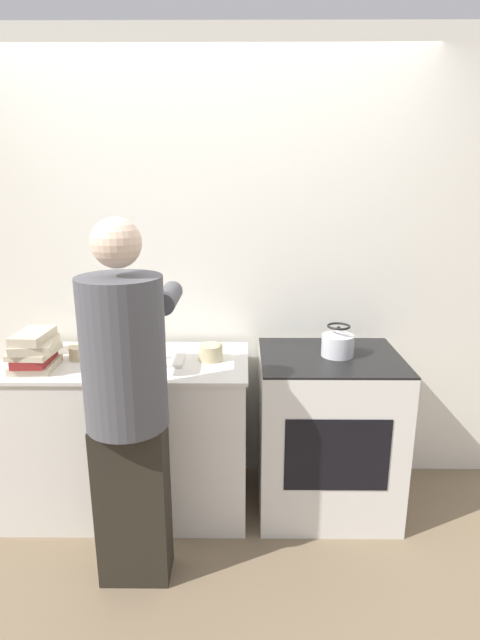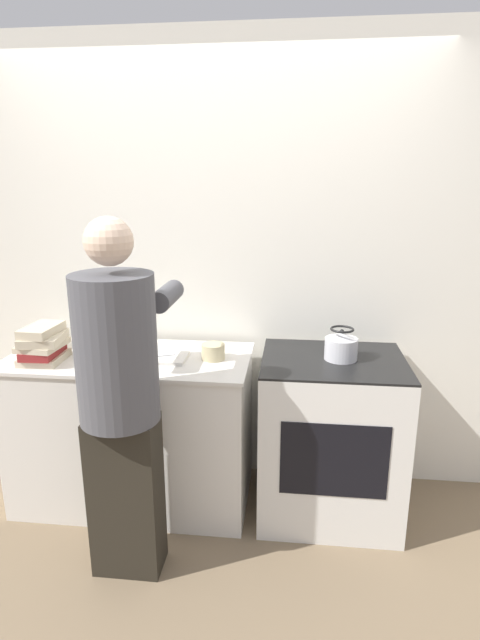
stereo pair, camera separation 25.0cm
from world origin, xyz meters
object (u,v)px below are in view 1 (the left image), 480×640
object	(u,v)px
kettle	(338,343)
bowl_prep	(81,352)
canister_jar	(40,342)
knife	(148,359)
oven	(327,432)
cutting_board	(157,360)
person	(127,398)

from	to	relation	value
kettle	bowl_prep	xyz separation A→B (m)	(-1.38, 0.02, -0.06)
kettle	canister_jar	distance (m)	1.63
knife	canister_jar	size ratio (longest dim) A/B	1.44
oven	cutting_board	world-z (taller)	oven
oven	knife	bearing A→B (deg)	-177.07
oven	canister_jar	world-z (taller)	canister_jar
oven	knife	world-z (taller)	knife
cutting_board	knife	world-z (taller)	knife
cutting_board	kettle	size ratio (longest dim) A/B	1.70
person	kettle	world-z (taller)	person
canister_jar	oven	bearing A→B (deg)	-3.59
cutting_board	bowl_prep	distance (m)	0.42
oven	cutting_board	bearing A→B (deg)	-177.75
kettle	bowl_prep	distance (m)	1.38
knife	kettle	world-z (taller)	kettle
cutting_board	knife	size ratio (longest dim) A/B	1.25
person	kettle	size ratio (longest dim) A/B	9.78
oven	canister_jar	xyz separation A→B (m)	(-1.59, 0.10, 0.49)
cutting_board	knife	xyz separation A→B (m)	(-0.04, -0.01, 0.01)
knife	person	bearing A→B (deg)	-111.76
person	canister_jar	distance (m)	0.89
person	bowl_prep	world-z (taller)	person
person	oven	bearing A→B (deg)	28.99
oven	knife	distance (m)	1.07
knife	bowl_prep	distance (m)	0.38
canister_jar	bowl_prep	bearing A→B (deg)	-17.17
person	cutting_board	xyz separation A→B (m)	(0.04, 0.50, -0.01)
knife	cutting_board	bearing A→B (deg)	-5.20
oven	cutting_board	size ratio (longest dim) A/B	3.11
oven	bowl_prep	xyz separation A→B (m)	(-1.34, 0.02, 0.46)
person	cutting_board	world-z (taller)	person
cutting_board	bowl_prep	xyz separation A→B (m)	(-0.42, 0.06, 0.03)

